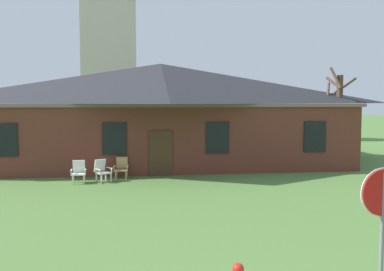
{
  "coord_description": "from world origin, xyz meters",
  "views": [
    {
      "loc": [
        -1.41,
        -4.86,
        3.48
      ],
      "look_at": [
        0.39,
        9.26,
        2.37
      ],
      "focal_mm": 41.21,
      "sensor_mm": 36.0,
      "label": 1
    }
  ],
  "objects_px": {
    "lawn_chair_near_door": "(102,170)",
    "lawn_chair_left_end": "(122,167)",
    "lawn_chair_by_porch": "(79,171)",
    "stop_sign": "(383,211)"
  },
  "relations": [
    {
      "from": "lawn_chair_by_porch",
      "to": "stop_sign",
      "type": "bearing_deg",
      "value": -63.02
    },
    {
      "from": "stop_sign",
      "to": "lawn_chair_by_porch",
      "type": "xyz_separation_m",
      "value": [
        -6.39,
        12.55,
        -1.22
      ]
    },
    {
      "from": "lawn_chair_by_porch",
      "to": "lawn_chair_left_end",
      "type": "bearing_deg",
      "value": 26.32
    },
    {
      "from": "stop_sign",
      "to": "lawn_chair_near_door",
      "type": "relative_size",
      "value": 2.53
    },
    {
      "from": "lawn_chair_by_porch",
      "to": "lawn_chair_near_door",
      "type": "height_order",
      "value": "same"
    },
    {
      "from": "lawn_chair_by_porch",
      "to": "lawn_chair_near_door",
      "type": "relative_size",
      "value": 1.0
    },
    {
      "from": "lawn_chair_near_door",
      "to": "lawn_chair_left_end",
      "type": "height_order",
      "value": "same"
    },
    {
      "from": "lawn_chair_near_door",
      "to": "lawn_chair_left_end",
      "type": "distance_m",
      "value": 1.07
    },
    {
      "from": "lawn_chair_near_door",
      "to": "stop_sign",
      "type": "bearing_deg",
      "value": -66.96
    },
    {
      "from": "stop_sign",
      "to": "lawn_chair_left_end",
      "type": "height_order",
      "value": "stop_sign"
    }
  ]
}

